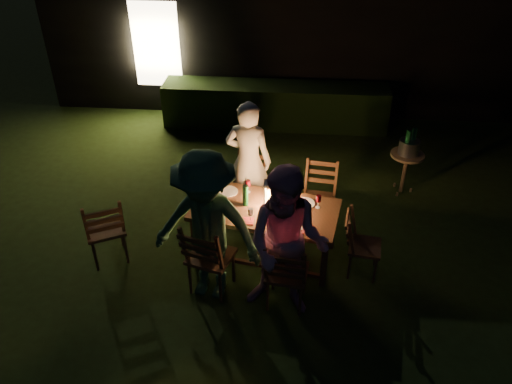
# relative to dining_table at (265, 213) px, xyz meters

# --- Properties ---
(garden_envelope) EXTENTS (40.00, 40.00, 3.20)m
(garden_envelope) POSITION_rel_dining_table_xyz_m (0.41, 6.22, 0.91)
(garden_envelope) COLOR black
(garden_envelope) RESTS_ON ground
(dining_table) EXTENTS (1.91, 1.20, 0.74)m
(dining_table) POSITION_rel_dining_table_xyz_m (0.00, 0.00, 0.00)
(dining_table) COLOR #4B2D19
(dining_table) RESTS_ON ground
(chair_near_left) EXTENTS (0.61, 0.63, 1.08)m
(chair_near_left) POSITION_rel_dining_table_xyz_m (-0.59, -0.68, -0.34)
(chair_near_left) COLOR #4B2D19
(chair_near_left) RESTS_ON ground
(chair_near_right) EXTENTS (0.51, 0.54, 1.01)m
(chair_near_right) POSITION_rel_dining_table_xyz_m (0.30, -0.84, -0.36)
(chair_near_right) COLOR #4B2D19
(chair_near_right) RESTS_ON ground
(chair_far_left) EXTENTS (0.52, 0.55, 0.96)m
(chair_far_left) POSITION_rel_dining_table_xyz_m (-0.30, 0.84, -0.38)
(chair_far_left) COLOR #4B2D19
(chair_far_left) RESTS_ON ground
(chair_far_right) EXTENTS (0.50, 0.53, 0.99)m
(chair_far_right) POSITION_rel_dining_table_xyz_m (0.68, 0.66, -0.37)
(chair_far_right) COLOR #4B2D19
(chair_far_right) RESTS_ON ground
(chair_end) EXTENTS (0.48, 0.46, 0.89)m
(chair_end) POSITION_rel_dining_table_xyz_m (1.21, -0.23, -0.40)
(chair_end) COLOR #4B2D19
(chair_end) RESTS_ON ground
(chair_spare) EXTENTS (0.63, 0.65, 1.03)m
(chair_spare) POSITION_rel_dining_table_xyz_m (-1.97, -0.26, -0.35)
(chair_spare) COLOR #4B2D19
(chair_spare) RESTS_ON ground
(person_house_side) EXTENTS (0.70, 0.53, 1.75)m
(person_house_side) POSITION_rel_dining_table_xyz_m (-0.29, 0.89, 0.21)
(person_house_side) COLOR white
(person_house_side) RESTS_ON ground
(person_opp_right) EXTENTS (1.01, 0.85, 1.84)m
(person_opp_right) POSITION_rel_dining_table_xyz_m (0.29, -0.89, 0.25)
(person_opp_right) COLOR #C688A6
(person_opp_right) RESTS_ON ground
(person_opp_left) EXTENTS (1.33, 0.92, 1.90)m
(person_opp_left) POSITION_rel_dining_table_xyz_m (-0.59, -0.72, 0.28)
(person_opp_left) COLOR #2C593A
(person_opp_left) RESTS_ON ground
(lantern) EXTENTS (0.16, 0.16, 0.35)m
(lantern) POSITION_rel_dining_table_xyz_m (0.06, 0.04, 0.23)
(lantern) COLOR white
(lantern) RESTS_ON dining_table
(plate_far_left) EXTENTS (0.25, 0.25, 0.01)m
(plate_far_left) POSITION_rel_dining_table_xyz_m (-0.50, 0.32, 0.08)
(plate_far_left) COLOR white
(plate_far_left) RESTS_ON dining_table
(plate_near_left) EXTENTS (0.25, 0.25, 0.01)m
(plate_near_left) POSITION_rel_dining_table_xyz_m (-0.58, -0.12, 0.08)
(plate_near_left) COLOR white
(plate_near_left) RESTS_ON dining_table
(plate_far_right) EXTENTS (0.25, 0.25, 0.01)m
(plate_far_right) POSITION_rel_dining_table_xyz_m (0.48, 0.13, 0.08)
(plate_far_right) COLOR white
(plate_far_right) RESTS_ON dining_table
(plate_near_right) EXTENTS (0.25, 0.25, 0.01)m
(plate_near_right) POSITION_rel_dining_table_xyz_m (0.40, -0.30, 0.08)
(plate_near_right) COLOR white
(plate_near_right) RESTS_ON dining_table
(wineglass_a) EXTENTS (0.06, 0.06, 0.18)m
(wineglass_a) POSITION_rel_dining_table_xyz_m (-0.24, 0.33, 0.16)
(wineglass_a) COLOR #59070F
(wineglass_a) RESTS_ON dining_table
(wineglass_b) EXTENTS (0.06, 0.06, 0.18)m
(wineglass_b) POSITION_rel_dining_table_xyz_m (-0.73, 0.01, 0.16)
(wineglass_b) COLOR #59070F
(wineglass_b) RESTS_ON dining_table
(wineglass_c) EXTENTS (0.06, 0.06, 0.18)m
(wineglass_c) POSITION_rel_dining_table_xyz_m (0.24, -0.33, 0.16)
(wineglass_c) COLOR #59070F
(wineglass_c) RESTS_ON dining_table
(wineglass_d) EXTENTS (0.06, 0.06, 0.18)m
(wineglass_d) POSITION_rel_dining_table_xyz_m (0.64, 0.06, 0.16)
(wineglass_d) COLOR #59070F
(wineglass_d) RESTS_ON dining_table
(wineglass_e) EXTENTS (0.06, 0.06, 0.18)m
(wineglass_e) POSITION_rel_dining_table_xyz_m (-0.15, -0.28, 0.16)
(wineglass_e) COLOR silver
(wineglass_e) RESTS_ON dining_table
(bottle_table) EXTENTS (0.07, 0.07, 0.28)m
(bottle_table) POSITION_rel_dining_table_xyz_m (-0.25, 0.05, 0.21)
(bottle_table) COLOR #0F471E
(bottle_table) RESTS_ON dining_table
(napkin_left) EXTENTS (0.18, 0.14, 0.01)m
(napkin_left) POSITION_rel_dining_table_xyz_m (-0.21, -0.29, 0.08)
(napkin_left) COLOR red
(napkin_left) RESTS_ON dining_table
(napkin_right) EXTENTS (0.18, 0.14, 0.01)m
(napkin_right) POSITION_rel_dining_table_xyz_m (0.49, -0.40, 0.08)
(napkin_right) COLOR red
(napkin_right) RESTS_ON dining_table
(phone) EXTENTS (0.14, 0.07, 0.01)m
(phone) POSITION_rel_dining_table_xyz_m (-0.66, -0.18, 0.08)
(phone) COLOR black
(phone) RESTS_ON dining_table
(side_table) EXTENTS (0.50, 0.50, 0.67)m
(side_table) POSITION_rel_dining_table_xyz_m (2.00, 1.65, -0.08)
(side_table) COLOR olive
(side_table) RESTS_ON ground
(ice_bucket) EXTENTS (0.30, 0.30, 0.22)m
(ice_bucket) POSITION_rel_dining_table_xyz_m (2.00, 1.65, 0.11)
(ice_bucket) COLOR #A5A8AD
(ice_bucket) RESTS_ON side_table
(bottle_bucket_a) EXTENTS (0.07, 0.07, 0.32)m
(bottle_bucket_a) POSITION_rel_dining_table_xyz_m (1.95, 1.61, 0.16)
(bottle_bucket_a) COLOR #0F471E
(bottle_bucket_a) RESTS_ON side_table
(bottle_bucket_b) EXTENTS (0.07, 0.07, 0.32)m
(bottle_bucket_b) POSITION_rel_dining_table_xyz_m (2.05, 1.69, 0.16)
(bottle_bucket_b) COLOR #0F471E
(bottle_bucket_b) RESTS_ON side_table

